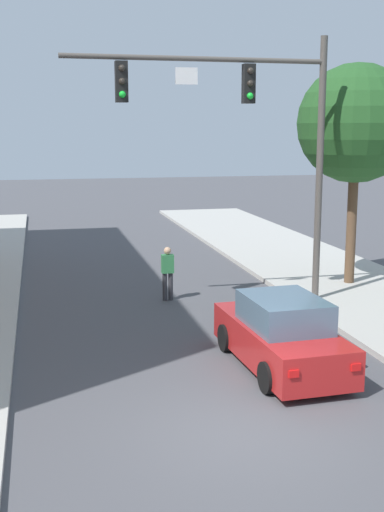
% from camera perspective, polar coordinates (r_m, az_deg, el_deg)
% --- Properties ---
extents(ground_plane, '(120.00, 120.00, 0.00)m').
position_cam_1_polar(ground_plane, '(11.76, 4.68, -14.87)').
color(ground_plane, '#4C4C51').
extents(traffic_signal_mast, '(7.36, 0.38, 7.50)m').
position_cam_1_polar(traffic_signal_mast, '(18.62, 5.07, 11.70)').
color(traffic_signal_mast, '#514C47').
rests_on(traffic_signal_mast, sidewalk_right).
extents(car_lead_red, '(1.97, 4.30, 1.60)m').
position_cam_1_polar(car_lead_red, '(14.48, 7.72, -6.82)').
color(car_lead_red, '#B21E1E').
rests_on(car_lead_red, ground).
extents(pedestrian_crossing_road, '(0.36, 0.22, 1.64)m').
position_cam_1_polar(pedestrian_crossing_road, '(19.87, -2.12, -1.29)').
color(pedestrian_crossing_road, '#333338').
rests_on(pedestrian_crossing_road, ground).
extents(street_tree_second, '(3.74, 3.74, 7.01)m').
position_cam_1_polar(street_tree_second, '(21.78, 14.01, 11.00)').
color(street_tree_second, brown).
rests_on(street_tree_second, sidewalk_right).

